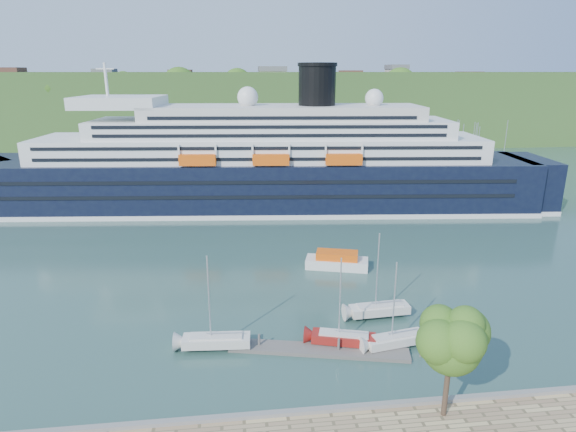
# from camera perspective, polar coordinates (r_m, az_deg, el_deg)

# --- Properties ---
(ground) EXTENTS (400.00, 400.00, 0.00)m
(ground) POSITION_cam_1_polar(r_m,az_deg,el_deg) (37.65, 2.41, -23.25)
(ground) COLOR #2B4C44
(ground) RESTS_ON ground
(far_hillside) EXTENTS (400.00, 50.00, 24.00)m
(far_hillside) POSITION_cam_1_polar(r_m,az_deg,el_deg) (173.92, -5.35, 12.67)
(far_hillside) COLOR #345522
(far_hillside) RESTS_ON ground
(quay_coping) EXTENTS (220.00, 0.50, 0.30)m
(quay_coping) POSITION_cam_1_polar(r_m,az_deg,el_deg) (36.77, 2.48, -22.08)
(quay_coping) COLOR slate
(quay_coping) RESTS_ON promenade
(cruise_ship) EXTENTS (115.68, 27.64, 25.74)m
(cruise_ship) POSITION_cam_1_polar(r_m,az_deg,el_deg) (86.97, -4.68, 9.22)
(cruise_ship) COLOR black
(cruise_ship) RESTS_ON ground
(promenade_tree) EXTENTS (5.48, 5.48, 9.07)m
(promenade_tree) POSITION_cam_1_polar(r_m,az_deg,el_deg) (35.74, 18.61, -15.69)
(promenade_tree) COLOR #305717
(promenade_tree) RESTS_ON promenade
(floating_pontoon) EXTENTS (16.19, 5.60, 0.36)m
(floating_pontoon) POSITION_cam_1_polar(r_m,az_deg,el_deg) (44.94, 3.63, -15.58)
(floating_pontoon) COLOR #65605A
(floating_pontoon) RESTS_ON ground
(sailboat_white_near) EXTENTS (6.85, 2.34, 8.69)m
(sailboat_white_near) POSITION_cam_1_polar(r_m,az_deg,el_deg) (43.61, -8.68, -10.52)
(sailboat_white_near) COLOR silver
(sailboat_white_near) RESTS_ON ground
(sailboat_red) EXTENTS (6.65, 3.51, 8.28)m
(sailboat_red) POSITION_cam_1_polar(r_m,az_deg,el_deg) (43.97, 6.75, -10.50)
(sailboat_red) COLOR maroon
(sailboat_red) RESTS_ON ground
(sailboat_white_far) EXTENTS (6.85, 2.32, 8.70)m
(sailboat_white_far) POSITION_cam_1_polar(r_m,az_deg,el_deg) (49.42, 11.02, -7.25)
(sailboat_white_far) COLOR silver
(sailboat_white_far) RESTS_ON ground
(tender_launch) EXTENTS (8.41, 4.81, 2.20)m
(tender_launch) POSITION_cam_1_polar(r_m,az_deg,el_deg) (62.03, 5.82, -5.19)
(tender_launch) COLOR #ED560D
(tender_launch) RESTS_ON ground
(sailboat_extra) EXTENTS (6.45, 2.83, 8.06)m
(sailboat_extra) POSITION_cam_1_polar(r_m,az_deg,el_deg) (44.65, 12.91, -10.55)
(sailboat_extra) COLOR silver
(sailboat_extra) RESTS_ON ground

